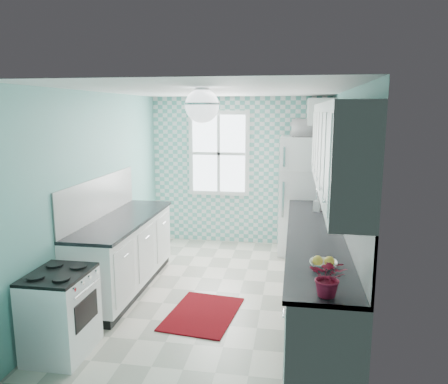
% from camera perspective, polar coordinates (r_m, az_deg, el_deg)
% --- Properties ---
extents(floor, '(3.00, 4.40, 0.02)m').
position_cam_1_polar(floor, '(5.71, -0.92, -12.99)').
color(floor, silver).
rests_on(floor, ground).
extents(ceiling, '(3.00, 4.40, 0.02)m').
position_cam_1_polar(ceiling, '(5.23, -1.01, 13.19)').
color(ceiling, white).
rests_on(ceiling, wall_back).
extents(wall_back, '(3.00, 0.02, 2.50)m').
position_cam_1_polar(wall_back, '(7.48, 2.04, 2.76)').
color(wall_back, '#6AB2AA').
rests_on(wall_back, floor).
extents(wall_front, '(3.00, 0.02, 2.50)m').
position_cam_1_polar(wall_front, '(3.24, -7.97, -7.95)').
color(wall_front, '#6AB2AA').
rests_on(wall_front, floor).
extents(wall_left, '(0.02, 4.40, 2.50)m').
position_cam_1_polar(wall_left, '(5.78, -15.85, 0.01)').
color(wall_left, '#6AB2AA').
rests_on(wall_left, floor).
extents(wall_right, '(0.02, 4.40, 2.50)m').
position_cam_1_polar(wall_right, '(5.28, 15.40, -0.97)').
color(wall_right, '#6AB2AA').
rests_on(wall_right, floor).
extents(accent_wall, '(3.00, 0.01, 2.50)m').
position_cam_1_polar(accent_wall, '(7.46, 2.02, 2.74)').
color(accent_wall, '#62B6A9').
rests_on(accent_wall, wall_back).
extents(window, '(1.04, 0.05, 1.44)m').
position_cam_1_polar(window, '(7.45, -0.67, 5.05)').
color(window, white).
rests_on(window, wall_back).
extents(backsplash_right, '(0.02, 3.60, 0.51)m').
position_cam_1_polar(backsplash_right, '(4.90, 15.59, -2.53)').
color(backsplash_right, white).
rests_on(backsplash_right, wall_right).
extents(backsplash_left, '(0.02, 2.15, 0.51)m').
position_cam_1_polar(backsplash_left, '(5.72, -15.94, -0.68)').
color(backsplash_left, white).
rests_on(backsplash_left, wall_left).
extents(upper_cabinets_right, '(0.33, 3.20, 0.90)m').
position_cam_1_polar(upper_cabinets_right, '(4.58, 14.38, 5.58)').
color(upper_cabinets_right, white).
rests_on(upper_cabinets_right, wall_right).
extents(upper_cabinet_fridge, '(0.40, 0.74, 0.40)m').
position_cam_1_polar(upper_cabinet_fridge, '(6.98, 12.51, 10.18)').
color(upper_cabinet_fridge, white).
rests_on(upper_cabinet_fridge, wall_right).
extents(ceiling_light, '(0.34, 0.34, 0.35)m').
position_cam_1_polar(ceiling_light, '(4.44, -2.87, 11.22)').
color(ceiling_light, silver).
rests_on(ceiling_light, ceiling).
extents(base_cabinets_right, '(0.60, 3.60, 0.90)m').
position_cam_1_polar(base_cabinets_right, '(5.09, 11.88, -10.64)').
color(base_cabinets_right, white).
rests_on(base_cabinets_right, floor).
extents(countertop_right, '(0.63, 3.60, 0.04)m').
position_cam_1_polar(countertop_right, '(4.94, 11.92, -5.54)').
color(countertop_right, black).
rests_on(countertop_right, base_cabinets_right).
extents(base_cabinets_left, '(0.60, 2.15, 0.90)m').
position_cam_1_polar(base_cabinets_left, '(5.79, -12.95, -8.02)').
color(base_cabinets_left, white).
rests_on(base_cabinets_left, floor).
extents(countertop_left, '(0.63, 2.15, 0.04)m').
position_cam_1_polar(countertop_left, '(5.66, -13.01, -3.52)').
color(countertop_left, black).
rests_on(countertop_left, base_cabinets_left).
extents(fridge, '(0.82, 0.81, 1.87)m').
position_cam_1_polar(fridge, '(7.10, 10.55, -0.42)').
color(fridge, silver).
rests_on(fridge, floor).
extents(stove, '(0.53, 0.65, 0.79)m').
position_cam_1_polar(stove, '(4.51, -20.56, -14.46)').
color(stove, white).
rests_on(stove, floor).
extents(sink, '(0.46, 0.38, 0.53)m').
position_cam_1_polar(sink, '(5.80, 11.74, -2.97)').
color(sink, silver).
rests_on(sink, countertop_right).
extents(rug, '(0.84, 1.11, 0.02)m').
position_cam_1_polar(rug, '(5.14, -2.81, -15.58)').
color(rug, maroon).
rests_on(rug, floor).
extents(dish_towel, '(0.04, 0.20, 0.31)m').
position_cam_1_polar(dish_towel, '(6.19, 8.53, -6.36)').
color(dish_towel, '#4CA68B').
rests_on(dish_towel, base_cabinets_right).
extents(fruit_bowl, '(0.25, 0.25, 0.06)m').
position_cam_1_polar(fruit_bowl, '(3.90, 12.86, -9.23)').
color(fruit_bowl, white).
rests_on(fruit_bowl, countertop_right).
extents(potted_plant, '(0.32, 0.29, 0.30)m').
position_cam_1_polar(potted_plant, '(3.31, 13.55, -10.74)').
color(potted_plant, '#9F2919').
rests_on(potted_plant, countertop_right).
extents(soap_bottle, '(0.13, 0.13, 0.21)m').
position_cam_1_polar(soap_bottle, '(5.98, 12.14, -1.47)').
color(soap_bottle, '#97BDD3').
rests_on(soap_bottle, countertop_right).
extents(microwave, '(0.49, 0.33, 0.27)m').
position_cam_1_polar(microwave, '(6.97, 10.86, 8.26)').
color(microwave, white).
rests_on(microwave, fridge).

